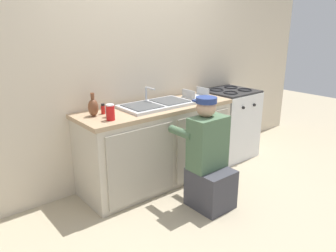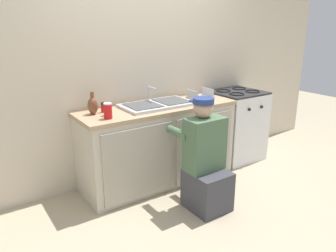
# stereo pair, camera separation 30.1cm
# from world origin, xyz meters

# --- Properties ---
(ground_plane) EXTENTS (12.00, 12.00, 0.00)m
(ground_plane) POSITION_xyz_m (0.00, 0.00, 0.00)
(ground_plane) COLOR tan
(back_wall) EXTENTS (6.00, 0.10, 2.50)m
(back_wall) POSITION_xyz_m (0.00, 0.65, 1.25)
(back_wall) COLOR beige
(back_wall) RESTS_ON ground_plane
(counter_cabinet) EXTENTS (1.76, 0.62, 0.85)m
(counter_cabinet) POSITION_xyz_m (0.00, 0.29, 0.43)
(counter_cabinet) COLOR beige
(counter_cabinet) RESTS_ON ground_plane
(countertop) EXTENTS (1.80, 0.62, 0.04)m
(countertop) POSITION_xyz_m (0.00, 0.30, 0.87)
(countertop) COLOR tan
(countertop) RESTS_ON counter_cabinet
(sink_double_basin) EXTENTS (0.80, 0.44, 0.19)m
(sink_double_basin) POSITION_xyz_m (0.00, 0.30, 0.92)
(sink_double_basin) COLOR silver
(sink_double_basin) RESTS_ON countertop
(stove_range) EXTENTS (0.64, 0.62, 0.93)m
(stove_range) POSITION_xyz_m (1.23, 0.30, 0.46)
(stove_range) COLOR white
(stove_range) RESTS_ON ground_plane
(plumber_person) EXTENTS (0.42, 0.61, 1.10)m
(plumber_person) POSITION_xyz_m (0.07, -0.44, 0.46)
(plumber_person) COLOR #3F3F47
(plumber_person) RESTS_ON ground_plane
(spice_bottle_pepper) EXTENTS (0.04, 0.04, 0.10)m
(spice_bottle_pepper) POSITION_xyz_m (-0.64, 0.50, 0.95)
(spice_bottle_pepper) COLOR #513823
(spice_bottle_pepper) RESTS_ON countertop
(vase_decorative) EXTENTS (0.10, 0.10, 0.23)m
(vase_decorative) POSITION_xyz_m (-0.72, 0.37, 0.99)
(vase_decorative) COLOR brown
(vase_decorative) RESTS_ON countertop
(soda_cup_red) EXTENTS (0.08, 0.08, 0.15)m
(soda_cup_red) POSITION_xyz_m (-0.66, 0.14, 0.97)
(soda_cup_red) COLOR red
(soda_cup_red) RESTS_ON countertop
(water_glass) EXTENTS (0.06, 0.06, 0.10)m
(water_glass) POSITION_xyz_m (-0.62, 0.25, 0.95)
(water_glass) COLOR #ADC6CC
(water_glass) RESTS_ON countertop
(spice_bottle_red) EXTENTS (0.04, 0.04, 0.10)m
(spice_bottle_red) POSITION_xyz_m (-0.61, 0.38, 0.95)
(spice_bottle_red) COLOR red
(spice_bottle_red) RESTS_ON countertop
(dish_rack_tray) EXTENTS (0.28, 0.22, 0.11)m
(dish_rack_tray) POSITION_xyz_m (0.62, 0.33, 0.92)
(dish_rack_tray) COLOR #B2B7BC
(dish_rack_tray) RESTS_ON countertop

